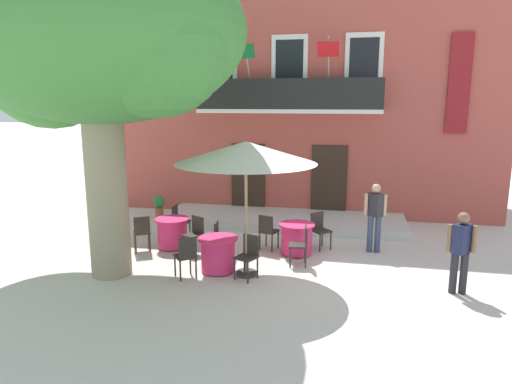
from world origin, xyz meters
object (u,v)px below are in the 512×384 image
cafe_table_front (218,254)px  ground_planter_left (159,205)px  cafe_chair_middle_0 (142,231)px  cafe_chair_front_0 (248,254)px  cafe_chair_middle_1 (195,232)px  cafe_chair_front_2 (186,254)px  pedestrian_near_entrance (461,248)px  cafe_chair_near_tree_0 (268,230)px  pedestrian_mid_plaza (375,214)px  cafe_chair_near_tree_1 (301,243)px  cafe_chair_middle_2 (179,220)px  cafe_chair_near_tree_2 (319,228)px  cafe_table_near_tree (297,238)px  cafe_table_middle (172,233)px  plane_tree (94,42)px  cafe_chair_front_1 (221,238)px  cafe_umbrella (246,153)px

cafe_table_front → ground_planter_left: 5.13m
cafe_chair_middle_0 → cafe_chair_front_0: bearing=-20.8°
cafe_chair_middle_1 → cafe_chair_front_2: (0.38, -1.59, 0.00)m
cafe_chair_front_2 → pedestrian_near_entrance: pedestrian_near_entrance is taller
cafe_chair_near_tree_0 → pedestrian_mid_plaza: bearing=8.8°
cafe_chair_front_0 → ground_planter_left: bearing=132.1°
cafe_chair_near_tree_1 → ground_planter_left: (-4.87, 3.30, -0.12)m
cafe_chair_middle_2 → cafe_table_front: cafe_chair_middle_2 is taller
cafe_chair_near_tree_2 → cafe_chair_middle_2: bearing=179.5°
cafe_table_near_tree → cafe_table_front: size_ratio=1.00×
cafe_chair_front_0 → pedestrian_near_entrance: 4.14m
ground_planter_left → pedestrian_near_entrance: pedestrian_near_entrance is taller
cafe_table_front → pedestrian_near_entrance: bearing=-1.9°
cafe_chair_middle_2 → cafe_chair_front_2: same height
cafe_chair_middle_1 → cafe_chair_middle_2: 1.31m
cafe_table_middle → cafe_table_near_tree: bearing=2.7°
cafe_chair_front_0 → ground_planter_left: cafe_chair_front_0 is taller
cafe_table_front → ground_planter_left: bearing=127.9°
cafe_chair_front_0 → pedestrian_near_entrance: pedestrian_near_entrance is taller
cafe_chair_near_tree_0 → cafe_chair_middle_1: bearing=-161.2°
cafe_chair_middle_0 → cafe_chair_near_tree_2: bearing=15.3°
cafe_table_near_tree → pedestrian_mid_plaza: (1.82, 0.54, 0.57)m
plane_tree → cafe_chair_front_1: (2.13, 1.29, -4.25)m
cafe_chair_near_tree_1 → cafe_chair_near_tree_0: bearing=136.7°
plane_tree → pedestrian_mid_plaza: (5.64, 2.57, -3.82)m
cafe_chair_middle_0 → pedestrian_near_entrance: 7.13m
cafe_chair_front_1 → cafe_table_near_tree: bearing=23.8°
cafe_chair_front_2 → cafe_umbrella: size_ratio=0.31×
cafe_chair_near_tree_2 → cafe_chair_near_tree_0: bearing=-161.4°
cafe_chair_near_tree_0 → cafe_table_middle: size_ratio=1.05×
pedestrian_near_entrance → cafe_chair_near_tree_2: bearing=141.9°
cafe_chair_near_tree_0 → cafe_chair_middle_1: size_ratio=1.00×
cafe_chair_near_tree_2 → cafe_chair_near_tree_1: bearing=-103.6°
cafe_chair_middle_0 → pedestrian_near_entrance: bearing=-8.4°
cafe_table_front → pedestrian_near_entrance: pedestrian_near_entrance is taller
cafe_chair_middle_0 → cafe_chair_middle_1: size_ratio=1.00×
cafe_chair_near_tree_2 → cafe_umbrella: cafe_umbrella is taller
cafe_chair_middle_0 → cafe_table_middle: bearing=36.6°
cafe_chair_front_0 → cafe_table_near_tree: bearing=64.6°
cafe_chair_middle_1 → cafe_chair_front_1: size_ratio=1.00×
cafe_chair_middle_1 → pedestrian_mid_plaza: 4.38m
cafe_table_middle → cafe_umbrella: bearing=-32.5°
cafe_table_front → cafe_chair_front_1: size_ratio=0.95×
cafe_chair_middle_2 → cafe_umbrella: 3.82m
cafe_table_middle → cafe_chair_middle_2: (-0.12, 0.74, 0.14)m
cafe_table_near_tree → pedestrian_near_entrance: (3.31, -1.64, 0.51)m
ground_planter_left → cafe_chair_front_0: bearing=-47.9°
plane_tree → cafe_chair_near_tree_0: bearing=35.2°
cafe_chair_middle_1 → cafe_chair_near_tree_2: bearing=18.7°
cafe_table_near_tree → cafe_chair_near_tree_1: bearing=-75.5°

